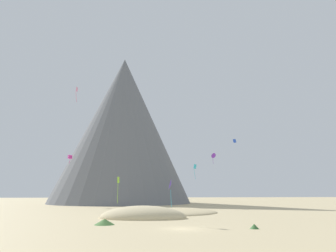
{
  "coord_description": "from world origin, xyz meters",
  "views": [
    {
      "loc": [
        -5.92,
        -37.53,
        4.36
      ],
      "look_at": [
        3.18,
        44.7,
        22.42
      ],
      "focal_mm": 32.21,
      "sensor_mm": 36.0,
      "label": 1
    }
  ],
  "objects_px": {
    "kite_blue_mid": "(235,141)",
    "kite_lime_low": "(118,185)",
    "bush_low_patch": "(167,217)",
    "rock_massif": "(125,138)",
    "kite_indigo_low": "(171,184)",
    "kite_cyan_low": "(195,168)",
    "kite_magenta_mid": "(70,157)",
    "kite_violet_mid": "(214,156)",
    "bush_near_left": "(104,222)",
    "kite_pink_mid": "(77,91)",
    "bush_far_right": "(254,226)"
  },
  "relations": [
    {
      "from": "kite_blue_mid",
      "to": "kite_lime_low",
      "type": "distance_m",
      "value": 47.54
    },
    {
      "from": "bush_low_patch",
      "to": "kite_lime_low",
      "type": "height_order",
      "value": "kite_lime_low"
    },
    {
      "from": "rock_massif",
      "to": "kite_indigo_low",
      "type": "bearing_deg",
      "value": -74.86
    },
    {
      "from": "kite_cyan_low",
      "to": "kite_indigo_low",
      "type": "height_order",
      "value": "kite_cyan_low"
    },
    {
      "from": "bush_low_patch",
      "to": "kite_magenta_mid",
      "type": "xyz_separation_m",
      "value": [
        -25.44,
        47.0,
        14.59
      ]
    },
    {
      "from": "kite_violet_mid",
      "to": "kite_blue_mid",
      "type": "distance_m",
      "value": 8.43
    },
    {
      "from": "bush_near_left",
      "to": "kite_magenta_mid",
      "type": "xyz_separation_m",
      "value": [
        -16.29,
        53.7,
        14.59
      ]
    },
    {
      "from": "kite_cyan_low",
      "to": "bush_near_left",
      "type": "bearing_deg",
      "value": -107.67
    },
    {
      "from": "bush_low_patch",
      "to": "kite_pink_mid",
      "type": "bearing_deg",
      "value": 149.56
    },
    {
      "from": "bush_far_right",
      "to": "kite_violet_mid",
      "type": "bearing_deg",
      "value": 79.39
    },
    {
      "from": "kite_cyan_low",
      "to": "kite_indigo_low",
      "type": "bearing_deg",
      "value": -118.32
    },
    {
      "from": "kite_indigo_low",
      "to": "kite_pink_mid",
      "type": "bearing_deg",
      "value": 134.44
    },
    {
      "from": "kite_magenta_mid",
      "to": "kite_indigo_low",
      "type": "bearing_deg",
      "value": 113.54
    },
    {
      "from": "kite_blue_mid",
      "to": "kite_lime_low",
      "type": "xyz_separation_m",
      "value": [
        -35.73,
        -27.6,
        -14.86
      ]
    },
    {
      "from": "bush_near_left",
      "to": "kite_blue_mid",
      "type": "xyz_separation_m",
      "value": [
        36.16,
        51.08,
        20.18
      ]
    },
    {
      "from": "kite_violet_mid",
      "to": "kite_indigo_low",
      "type": "xyz_separation_m",
      "value": [
        -16.64,
        -21.13,
        -9.67
      ]
    },
    {
      "from": "kite_pink_mid",
      "to": "kite_cyan_low",
      "type": "bearing_deg",
      "value": -174.87
    },
    {
      "from": "rock_massif",
      "to": "kite_violet_mid",
      "type": "distance_m",
      "value": 41.77
    },
    {
      "from": "bush_far_right",
      "to": "rock_massif",
      "type": "xyz_separation_m",
      "value": [
        -18.75,
        86.46,
        25.53
      ]
    },
    {
      "from": "kite_violet_mid",
      "to": "kite_cyan_low",
      "type": "bearing_deg",
      "value": 100.01
    },
    {
      "from": "kite_lime_low",
      "to": "bush_far_right",
      "type": "bearing_deg",
      "value": 21.72
    },
    {
      "from": "bush_near_left",
      "to": "kite_violet_mid",
      "type": "height_order",
      "value": "kite_violet_mid"
    },
    {
      "from": "kite_magenta_mid",
      "to": "kite_blue_mid",
      "type": "distance_m",
      "value": 52.82
    },
    {
      "from": "kite_magenta_mid",
      "to": "kite_pink_mid",
      "type": "bearing_deg",
      "value": 73.61
    },
    {
      "from": "rock_massif",
      "to": "kite_violet_mid",
      "type": "bearing_deg",
      "value": -42.7
    },
    {
      "from": "kite_violet_mid",
      "to": "bush_low_patch",
      "type": "bearing_deg",
      "value": 115.56
    },
    {
      "from": "rock_massif",
      "to": "kite_cyan_low",
      "type": "distance_m",
      "value": 45.79
    },
    {
      "from": "kite_violet_mid",
      "to": "kite_indigo_low",
      "type": "bearing_deg",
      "value": 101.19
    },
    {
      "from": "rock_massif",
      "to": "kite_blue_mid",
      "type": "height_order",
      "value": "rock_massif"
    },
    {
      "from": "bush_near_left",
      "to": "kite_pink_mid",
      "type": "relative_size",
      "value": 0.87
    },
    {
      "from": "rock_massif",
      "to": "kite_lime_low",
      "type": "distance_m",
      "value": 59.93
    },
    {
      "from": "bush_far_right",
      "to": "kite_lime_low",
      "type": "relative_size",
      "value": 0.2
    },
    {
      "from": "kite_cyan_low",
      "to": "kite_lime_low",
      "type": "distance_m",
      "value": 28.41
    },
    {
      "from": "bush_far_right",
      "to": "kite_pink_mid",
      "type": "bearing_deg",
      "value": 138.54
    },
    {
      "from": "bush_near_left",
      "to": "kite_violet_mid",
      "type": "distance_m",
      "value": 62.03
    },
    {
      "from": "bush_far_right",
      "to": "kite_violet_mid",
      "type": "distance_m",
      "value": 61.96
    },
    {
      "from": "kite_cyan_low",
      "to": "kite_blue_mid",
      "type": "height_order",
      "value": "kite_blue_mid"
    },
    {
      "from": "bush_low_patch",
      "to": "kite_cyan_low",
      "type": "bearing_deg",
      "value": 71.52
    },
    {
      "from": "bush_low_patch",
      "to": "kite_magenta_mid",
      "type": "height_order",
      "value": "kite_magenta_mid"
    },
    {
      "from": "kite_cyan_low",
      "to": "kite_lime_low",
      "type": "bearing_deg",
      "value": -128.82
    },
    {
      "from": "bush_far_right",
      "to": "bush_low_patch",
      "type": "relative_size",
      "value": 0.74
    },
    {
      "from": "kite_pink_mid",
      "to": "bush_far_right",
      "type": "bearing_deg",
      "value": 102.67
    },
    {
      "from": "bush_low_patch",
      "to": "kite_violet_mid",
      "type": "xyz_separation_m",
      "value": [
        20.22,
        45.73,
        15.38
      ]
    },
    {
      "from": "bush_low_patch",
      "to": "rock_massif",
      "type": "bearing_deg",
      "value": 97.45
    },
    {
      "from": "bush_far_right",
      "to": "kite_cyan_low",
      "type": "bearing_deg",
      "value": 86.8
    },
    {
      "from": "kite_blue_mid",
      "to": "bush_low_patch",
      "type": "bearing_deg",
      "value": 99.32
    },
    {
      "from": "bush_far_right",
      "to": "bush_near_left",
      "type": "distance_m",
      "value": 19.45
    },
    {
      "from": "kite_lime_low",
      "to": "kite_indigo_low",
      "type": "bearing_deg",
      "value": 113.4
    },
    {
      "from": "kite_blue_mid",
      "to": "kite_magenta_mid",
      "type": "bearing_deg",
      "value": 37.79
    },
    {
      "from": "bush_near_left",
      "to": "kite_lime_low",
      "type": "distance_m",
      "value": 24.08
    }
  ]
}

